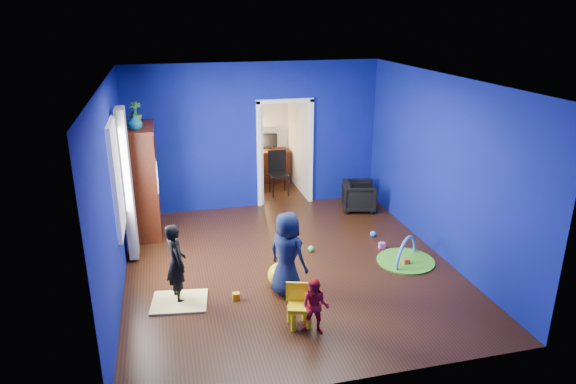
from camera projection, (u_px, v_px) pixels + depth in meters
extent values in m
cube|color=black|center=(289.00, 266.00, 8.11)|extent=(5.00, 5.50, 0.01)
cube|color=white|center=(289.00, 80.00, 7.14)|extent=(5.00, 5.50, 0.01)
cube|color=navy|center=(255.00, 137.00, 10.14)|extent=(5.00, 0.02, 2.90)
cube|color=navy|center=(356.00, 262.00, 5.10)|extent=(5.00, 0.02, 2.90)
cube|color=navy|center=(113.00, 192.00, 7.06)|extent=(0.02, 5.50, 2.90)
cube|color=navy|center=(441.00, 167.00, 8.19)|extent=(0.02, 5.50, 2.90)
imported|color=black|center=(359.00, 196.00, 10.29)|extent=(0.78, 0.77, 0.58)
imported|color=black|center=(176.00, 263.00, 6.98)|extent=(0.37, 0.47, 1.13)
imported|color=#0F1939|center=(287.00, 254.00, 7.10)|extent=(0.68, 0.72, 1.24)
imported|color=red|center=(315.00, 307.00, 6.31)|extent=(0.45, 0.41, 0.74)
imported|color=#0D546D|center=(135.00, 122.00, 8.38)|extent=(0.28, 0.28, 0.25)
imported|color=#2E802F|center=(135.00, 113.00, 8.84)|extent=(0.22, 0.22, 0.37)
cube|color=#3F100A|center=(141.00, 181.00, 9.03)|extent=(0.58, 1.14, 1.96)
cube|color=silver|center=(144.00, 178.00, 9.02)|extent=(0.46, 0.70, 0.54)
cube|color=#F2E07A|center=(179.00, 302.00, 7.07)|extent=(0.83, 0.70, 0.03)
sphere|color=yellow|center=(280.00, 275.00, 7.47)|extent=(0.35, 0.35, 0.35)
cube|color=yellow|center=(299.00, 308.00, 6.50)|extent=(0.35, 0.35, 0.50)
cylinder|color=#4CA525|center=(406.00, 261.00, 8.24)|extent=(0.92, 0.92, 0.02)
torus|color=#3F8CD8|center=(406.00, 260.00, 8.24)|extent=(0.64, 0.59, 0.82)
cube|color=white|center=(115.00, 178.00, 7.35)|extent=(0.03, 0.95, 1.55)
cube|color=slate|center=(127.00, 185.00, 7.97)|extent=(0.14, 0.42, 2.40)
cube|color=white|center=(285.00, 154.00, 10.41)|extent=(1.16, 0.10, 2.10)
cube|color=#3D140A|center=(270.00, 166.00, 12.01)|extent=(0.88, 0.44, 0.75)
cube|color=black|center=(268.00, 141.00, 11.93)|extent=(0.40, 0.05, 0.32)
sphere|color=#FFD88C|center=(257.00, 143.00, 11.82)|extent=(0.14, 0.14, 0.14)
cube|color=black|center=(279.00, 174.00, 11.11)|extent=(0.40, 0.40, 0.92)
cube|color=white|center=(268.00, 94.00, 11.56)|extent=(0.88, 0.24, 0.04)
cube|color=#F35128|center=(406.00, 262.00, 8.13)|extent=(0.10, 0.08, 0.10)
sphere|color=blue|center=(373.00, 234.00, 9.14)|extent=(0.11, 0.11, 0.11)
cube|color=orange|center=(236.00, 296.00, 7.15)|extent=(0.10, 0.08, 0.10)
sphere|color=green|center=(311.00, 249.00, 8.57)|extent=(0.11, 0.11, 0.11)
cube|color=#DF53D7|center=(382.00, 245.00, 8.69)|extent=(0.10, 0.08, 0.10)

